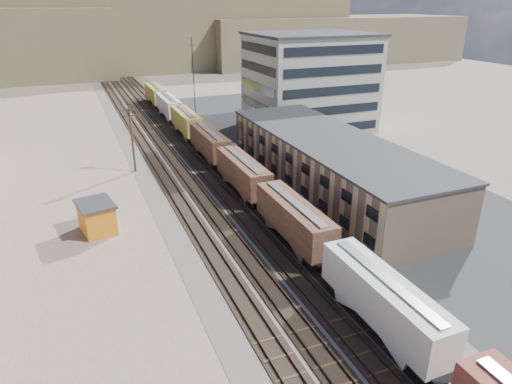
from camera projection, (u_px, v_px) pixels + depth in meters
name	position (u px, v px, depth m)	size (l,w,h in m)	color
ground	(325.00, 325.00, 36.50)	(300.00, 300.00, 0.00)	#6B6356
ballast_bed	(178.00, 150.00, 79.13)	(18.00, 200.00, 0.06)	#4C4742
dirt_yard	(54.00, 187.00, 63.60)	(24.00, 180.00, 0.03)	#756250
asphalt_lot	(333.00, 161.00, 74.05)	(26.00, 120.00, 0.04)	#232326
rail_tracks	(175.00, 150.00, 78.91)	(11.40, 200.00, 0.24)	black
freight_train	(225.00, 156.00, 67.42)	(3.00, 119.74, 4.46)	black
warehouse	(329.00, 164.00, 61.66)	(12.40, 40.40, 7.25)	tan
office_tower	(309.00, 82.00, 89.58)	(22.60, 18.60, 18.45)	#9E998E
utility_pole_north	(132.00, 138.00, 67.29)	(2.20, 0.32, 10.00)	#382619
radio_mast	(194.00, 86.00, 86.24)	(1.20, 0.16, 18.00)	black
hills_north	(104.00, 29.00, 174.31)	(265.00, 80.00, 32.00)	brown
maintenance_shed	(97.00, 217.00, 50.72)	(4.51, 5.38, 3.51)	orange
parked_car_blue	(275.00, 124.00, 92.61)	(2.75, 5.97, 1.66)	navy
parked_car_far	(314.00, 125.00, 92.77)	(1.68, 4.17, 1.42)	silver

